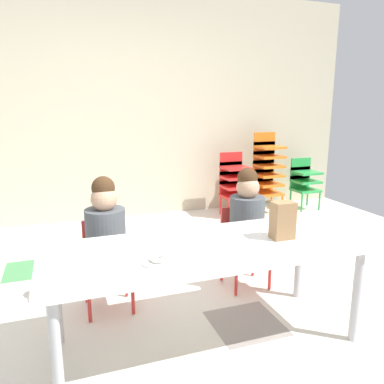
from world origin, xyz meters
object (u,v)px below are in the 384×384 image
(donut_powdered_on_plate, at_px, (159,258))
(paper_bag_brown, at_px, (283,220))
(craft_table, at_px, (208,254))
(kid_chair_red_stack, at_px, (234,180))
(seated_child_middle_seat, at_px, (246,217))
(kid_chair_green_stack, at_px, (304,180))
(paper_plate_near_edge, at_px, (159,261))
(seated_child_near_camera, at_px, (106,232))
(kid_chair_orange_stack, at_px, (267,169))

(donut_powdered_on_plate, bearing_deg, paper_bag_brown, 7.04)
(craft_table, xyz_separation_m, donut_powdered_on_plate, (-0.32, -0.14, 0.07))
(donut_powdered_on_plate, bearing_deg, kid_chair_red_stack, 57.05)
(paper_bag_brown, bearing_deg, seated_child_middle_seat, 81.60)
(craft_table, distance_m, seated_child_middle_seat, 0.79)
(seated_child_middle_seat, relative_size, donut_powdered_on_plate, 9.60)
(craft_table, height_order, seated_child_middle_seat, seated_child_middle_seat)
(kid_chair_green_stack, xyz_separation_m, donut_powdered_on_plate, (-2.68, -2.50, 0.23))
(kid_chair_red_stack, bearing_deg, seated_child_middle_seat, -113.07)
(donut_powdered_on_plate, bearing_deg, paper_plate_near_edge, 0.00)
(seated_child_near_camera, relative_size, kid_chair_orange_stack, 0.88)
(kid_chair_orange_stack, distance_m, kid_chair_green_stack, 0.61)
(seated_child_middle_seat, height_order, donut_powdered_on_plate, seated_child_middle_seat)
(craft_table, xyz_separation_m, kid_chair_green_stack, (2.36, 2.36, -0.16))
(craft_table, relative_size, donut_powdered_on_plate, 18.88)
(craft_table, height_order, kid_chair_orange_stack, kid_chair_orange_stack)
(seated_child_middle_seat, bearing_deg, kid_chair_orange_stack, 55.42)
(kid_chair_red_stack, xyz_separation_m, paper_bag_brown, (-0.86, -2.41, 0.26))
(seated_child_near_camera, xyz_separation_m, kid_chair_red_stack, (1.80, 1.79, -0.10))
(paper_bag_brown, bearing_deg, kid_chair_red_stack, 70.45)
(paper_plate_near_edge, bearing_deg, seated_child_near_camera, 104.11)
(seated_child_middle_seat, distance_m, kid_chair_orange_stack, 2.18)
(paper_bag_brown, height_order, paper_plate_near_edge, paper_bag_brown)
(kid_chair_green_stack, distance_m, donut_powdered_on_plate, 3.67)
(craft_table, bearing_deg, kid_chair_orange_stack, 53.05)
(seated_child_middle_seat, distance_m, donut_powdered_on_plate, 1.12)
(kid_chair_orange_stack, bearing_deg, paper_bag_brown, -118.86)
(seated_child_middle_seat, distance_m, kid_chair_red_stack, 1.95)
(kid_chair_red_stack, xyz_separation_m, kid_chair_green_stack, (1.05, -0.00, -0.06))
(seated_child_near_camera, height_order, paper_plate_near_edge, seated_child_near_camera)
(kid_chair_red_stack, relative_size, paper_bag_brown, 3.64)
(kid_chair_red_stack, xyz_separation_m, donut_powdered_on_plate, (-1.62, -2.50, 0.17))
(craft_table, bearing_deg, paper_bag_brown, -5.79)
(craft_table, distance_m, kid_chair_orange_stack, 2.96)
(craft_table, relative_size, paper_bag_brown, 8.20)
(paper_bag_brown, height_order, donut_powdered_on_plate, paper_bag_brown)
(craft_table, bearing_deg, paper_plate_near_edge, -156.14)
(kid_chair_orange_stack, distance_m, donut_powdered_on_plate, 3.27)
(kid_chair_green_stack, bearing_deg, seated_child_near_camera, -147.86)
(paper_plate_near_edge, bearing_deg, paper_bag_brown, 7.04)
(kid_chair_red_stack, bearing_deg, donut_powdered_on_plate, -122.95)
(kid_chair_orange_stack, distance_m, paper_bag_brown, 2.75)
(kid_chair_green_stack, relative_size, paper_plate_near_edge, 3.78)
(kid_chair_green_stack, xyz_separation_m, paper_bag_brown, (-1.91, -2.41, 0.32))
(craft_table, relative_size, kid_chair_red_stack, 2.25)
(paper_plate_near_edge, bearing_deg, donut_powdered_on_plate, 0.00)
(craft_table, relative_size, paper_plate_near_edge, 10.02)
(paper_plate_near_edge, bearing_deg, craft_table, 23.86)
(kid_chair_red_stack, height_order, paper_bag_brown, paper_bag_brown)
(seated_child_near_camera, height_order, kid_chair_green_stack, seated_child_near_camera)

